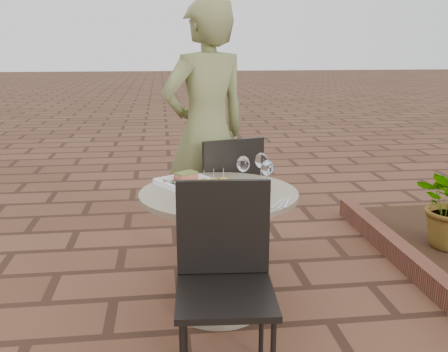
{
  "coord_description": "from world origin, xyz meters",
  "views": [
    {
      "loc": [
        -0.09,
        -2.46,
        1.53
      ],
      "look_at": [
        0.25,
        0.24,
        0.82
      ],
      "focal_mm": 40.0,
      "sensor_mm": 36.0,
      "label": 1
    }
  ],
  "objects": [
    {
      "name": "chair_far",
      "position": [
        0.35,
        0.86,
        0.55
      ],
      "size": [
        0.55,
        0.55,
        0.93
      ],
      "rotation": [
        0.0,
        0.0,
        3.44
      ],
      "color": "black",
      "rests_on": "ground"
    },
    {
      "name": "diner",
      "position": [
        0.23,
        1.04,
        0.93
      ],
      "size": [
        0.8,
        0.69,
        1.86
      ],
      "primitive_type": "imported",
      "rotation": [
        0.0,
        0.0,
        3.57
      ],
      "color": "olive",
      "rests_on": "ground"
    },
    {
      "name": "wine_glass_far",
      "position": [
        0.5,
        0.42,
        0.86
      ],
      "size": [
        0.08,
        0.08,
        0.18
      ],
      "color": "white",
      "rests_on": "cafe_table"
    },
    {
      "name": "chair_near",
      "position": [
        0.18,
        -0.36,
        0.55
      ],
      "size": [
        0.47,
        0.47,
        0.93
      ],
      "rotation": [
        0.0,
        0.0,
        -0.07
      ],
      "color": "black",
      "rests_on": "ground"
    },
    {
      "name": "plate_sliders",
      "position": [
        0.19,
        0.21,
        0.76
      ],
      "size": [
        0.24,
        0.24,
        0.14
      ],
      "rotation": [
        0.0,
        0.0,
        0.14
      ],
      "color": "white",
      "rests_on": "cafe_table"
    },
    {
      "name": "plate_tuna",
      "position": [
        0.21,
        -0.04,
        0.75
      ],
      "size": [
        0.37,
        0.37,
        0.03
      ],
      "rotation": [
        0.0,
        0.0,
        0.39
      ],
      "color": "white",
      "rests_on": "cafe_table"
    },
    {
      "name": "cafe_table",
      "position": [
        0.22,
        0.24,
        0.48
      ],
      "size": [
        0.9,
        0.9,
        0.73
      ],
      "color": "gray",
      "rests_on": "ground"
    },
    {
      "name": "wine_glass_mid",
      "position": [
        0.38,
        0.34,
        0.86
      ],
      "size": [
        0.08,
        0.08,
        0.18
      ],
      "color": "white",
      "rests_on": "cafe_table"
    },
    {
      "name": "planter_curb",
      "position": [
        1.6,
        0.3,
        0.07
      ],
      "size": [
        0.12,
        3.0,
        0.15
      ],
      "primitive_type": "cube",
      "color": "brown",
      "rests_on": "ground"
    },
    {
      "name": "steel_ramekin",
      "position": [
        -0.06,
        0.37,
        0.76
      ],
      "size": [
        0.08,
        0.08,
        0.05
      ],
      "primitive_type": "cylinder",
      "rotation": [
        0.0,
        0.0,
        -0.13
      ],
      "color": "silver",
      "rests_on": "cafe_table"
    },
    {
      "name": "ground",
      "position": [
        0.0,
        0.0,
        0.0
      ],
      "size": [
        60.0,
        60.0,
        0.0
      ],
      "primitive_type": "plane",
      "color": "brown",
      "rests_on": "ground"
    },
    {
      "name": "cutlery_set",
      "position": [
        0.53,
        -0.03,
        0.73
      ],
      "size": [
        0.16,
        0.22,
        0.0
      ],
      "primitive_type": null,
      "rotation": [
        0.0,
        0.0,
        -0.42
      ],
      "color": "silver",
      "rests_on": "cafe_table"
    },
    {
      "name": "wine_glass_right",
      "position": [
        0.5,
        0.25,
        0.85
      ],
      "size": [
        0.07,
        0.07,
        0.17
      ],
      "color": "white",
      "rests_on": "cafe_table"
    },
    {
      "name": "plate_salmon",
      "position": [
        0.05,
        0.4,
        0.75
      ],
      "size": [
        0.39,
        0.39,
        0.08
      ],
      "rotation": [
        0.0,
        0.0,
        0.57
      ],
      "color": "white",
      "rests_on": "cafe_table"
    }
  ]
}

